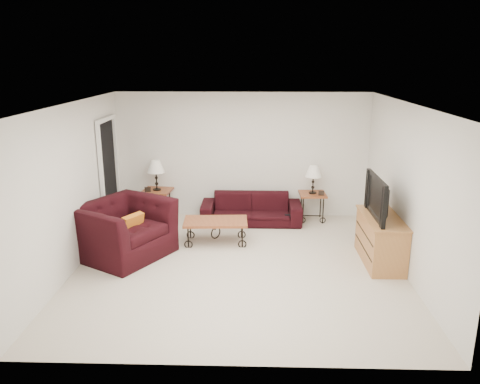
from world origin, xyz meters
The scene contains 20 objects.
ground centered at (0.00, 0.00, 0.00)m, with size 5.00×5.00×0.00m, color beige.
wall_back centered at (0.00, 2.50, 1.25)m, with size 5.00×0.02×2.50m, color white.
wall_front centered at (0.00, -2.50, 1.25)m, with size 5.00×0.02×2.50m, color white.
wall_left centered at (-2.50, 0.00, 1.25)m, with size 0.02×5.00×2.50m, color white.
wall_right centered at (2.50, 0.00, 1.25)m, with size 0.02×5.00×2.50m, color white.
ceiling centered at (0.00, 0.00, 2.50)m, with size 5.00×5.00×0.00m, color white.
doorway centered at (-2.47, 1.65, 1.02)m, with size 0.08×0.94×2.04m, color black.
sofa centered at (0.18, 2.02, 0.28)m, with size 1.94×0.76×0.57m, color black.
side_table_left centered at (-1.70, 2.20, 0.30)m, with size 0.55×0.55×0.60m, color #9C5427.
side_table_right centered at (1.39, 2.20, 0.28)m, with size 0.51×0.51×0.56m, color #9C5427.
lamp_left centered at (-1.70, 2.20, 0.90)m, with size 0.34×0.34×0.60m, color black, non-canonical shape.
lamp_right centered at (1.39, 2.20, 0.84)m, with size 0.32×0.32×0.56m, color black, non-canonical shape.
photo_frame_left centered at (-1.85, 2.05, 0.65)m, with size 0.12×0.02×0.10m, color black.
photo_frame_right centered at (1.54, 2.05, 0.61)m, with size 0.11×0.01×0.09m, color black.
coffee_table centered at (-0.43, 0.95, 0.21)m, with size 1.10×0.59×0.41m, color #9C5427.
armchair centered at (-1.88, 0.35, 0.45)m, with size 1.38×1.21×0.90m, color black.
throw_pillow centered at (-1.72, 0.30, 0.52)m, with size 0.41×0.11×0.41m, color orange.
tv_stand centered at (2.23, 0.21, 0.38)m, with size 0.52×1.25×0.75m, color #B37A42.
television centered at (2.21, 0.21, 1.08)m, with size 1.12×0.15×0.65m, color black.
backpack centered at (0.93, 1.90, 0.22)m, with size 0.34×0.26×0.44m, color black.
Camera 1 is at (0.23, -6.78, 3.13)m, focal length 35.31 mm.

